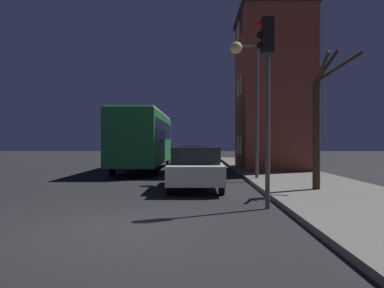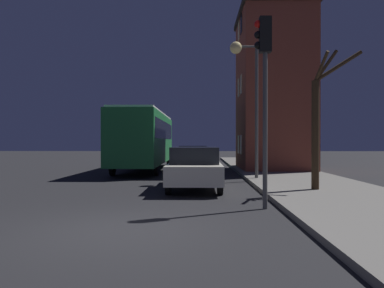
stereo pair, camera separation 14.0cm
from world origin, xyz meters
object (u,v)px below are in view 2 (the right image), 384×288
object	(u,v)px
traffic_light	(264,72)
bare_tree	(318,122)
streetlamp	(245,75)
car_mid_lane	(193,158)
car_near_lane	(195,167)
bus	(145,136)

from	to	relation	value
traffic_light	bare_tree	size ratio (longest dim) A/B	1.06
streetlamp	car_mid_lane	size ratio (longest dim) A/B	1.31
bare_tree	car_mid_lane	size ratio (longest dim) A/B	1.02
car_near_lane	car_mid_lane	world-z (taller)	car_near_lane
bus	car_near_lane	world-z (taller)	bus
bus	car_near_lane	size ratio (longest dim) A/B	2.31
streetlamp	bare_tree	size ratio (longest dim) A/B	1.28
streetlamp	bus	world-z (taller)	streetlamp
traffic_light	car_mid_lane	bearing A→B (deg)	99.38
traffic_light	car_near_lane	xyz separation A→B (m)	(-1.82, 3.98, -2.68)
bare_tree	streetlamp	bearing A→B (deg)	116.91
car_near_lane	car_mid_lane	xyz separation A→B (m)	(-0.20, 8.24, -0.04)
traffic_light	bare_tree	bearing A→B (deg)	51.38
bare_tree	bus	xyz separation A→B (m)	(-7.18, 9.83, -0.33)
traffic_light	car_mid_lane	size ratio (longest dim) A/B	1.09
streetlamp	car_mid_lane	bearing A→B (deg)	112.90
bare_tree	car_near_lane	distance (m)	4.52
bare_tree	car_mid_lane	xyz separation A→B (m)	(-4.29, 9.38, -1.61)
car_near_lane	car_mid_lane	size ratio (longest dim) A/B	1.05
bare_tree	car_mid_lane	world-z (taller)	bare_tree
traffic_light	car_mid_lane	distance (m)	12.68
streetlamp	traffic_light	xyz separation A→B (m)	(-0.32, -6.69, -1.14)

